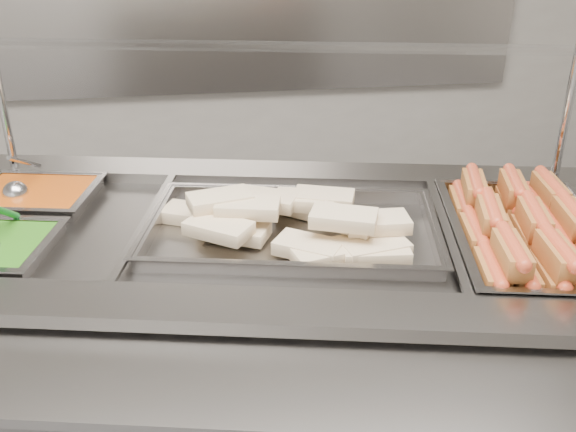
{
  "coord_description": "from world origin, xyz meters",
  "views": [
    {
      "loc": [
        -0.24,
        -1.01,
        1.54
      ],
      "look_at": [
        -0.05,
        0.31,
        0.89
      ],
      "focal_mm": 40.0,
      "sensor_mm": 36.0,
      "label": 1
    }
  ],
  "objects": [
    {
      "name": "steam_counter",
      "position": [
        -0.1,
        0.32,
        0.43
      ],
      "size": [
        1.93,
        1.15,
        0.87
      ],
      "color": "slate",
      "rests_on": "ground"
    },
    {
      "name": "tray_rail",
      "position": [
        -0.2,
        -0.17,
        0.82
      ],
      "size": [
        1.74,
        0.69,
        0.05
      ],
      "color": "gray",
      "rests_on": "steam_counter"
    },
    {
      "name": "sneeze_guard",
      "position": [
        -0.06,
        0.52,
        1.21
      ],
      "size": [
        1.61,
        0.6,
        0.42
      ],
      "color": "#B8B8BD",
      "rests_on": "steam_counter"
    },
    {
      "name": "pan_hotdogs",
      "position": [
        0.49,
        0.19,
        0.82
      ],
      "size": [
        0.43,
        0.58,
        0.1
      ],
      "color": "gray",
      "rests_on": "steam_counter"
    },
    {
      "name": "pan_wraps",
      "position": [
        -0.04,
        0.3,
        0.84
      ],
      "size": [
        0.72,
        0.51,
        0.07
      ],
      "color": "gray",
      "rests_on": "steam_counter"
    },
    {
      "name": "pan_beans",
      "position": [
        -0.68,
        0.58,
        0.83
      ],
      "size": [
        0.33,
        0.28,
        0.1
      ],
      "color": "gray",
      "rests_on": "steam_counter"
    },
    {
      "name": "hotdogs_in_buns",
      "position": [
        0.48,
        0.19,
        0.87
      ],
      "size": [
        0.35,
        0.54,
        0.11
      ],
      "color": "#92561E",
      "rests_on": "pan_hotdogs"
    },
    {
      "name": "tortilla_wraps",
      "position": [
        -0.04,
        0.29,
        0.88
      ],
      "size": [
        0.57,
        0.37,
        0.09
      ],
      "color": "beige",
      "rests_on": "pan_wraps"
    },
    {
      "name": "ladle",
      "position": [
        -0.72,
        0.57,
        0.87
      ],
      "size": [
        0.07,
        0.19,
        0.14
      ],
      "color": "silver",
      "rests_on": "pan_beans"
    }
  ]
}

